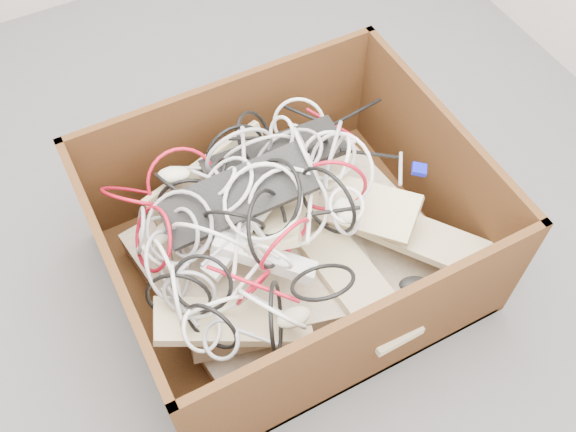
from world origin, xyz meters
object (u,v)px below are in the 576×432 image
power_strip_left (242,232)px  vga_plug (419,169)px  cardboard_box (287,251)px  power_strip_right (264,258)px

power_strip_left → vga_plug: (0.60, -0.04, -0.00)m
cardboard_box → vga_plug: 0.50m
power_strip_right → power_strip_left: bearing=145.1°
power_strip_right → vga_plug: power_strip_right is taller
cardboard_box → vga_plug: size_ratio=24.65×
cardboard_box → vga_plug: (0.44, -0.05, 0.23)m
cardboard_box → power_strip_right: bearing=-139.7°
vga_plug → cardboard_box: bearing=-151.7°
cardboard_box → power_strip_left: cardboard_box is taller
power_strip_left → power_strip_right: (0.02, -0.10, -0.01)m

